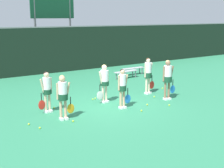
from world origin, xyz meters
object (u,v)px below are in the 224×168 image
object	(u,v)px
player_3	(47,89)
tennis_ball_3	(73,121)
bench_courtside	(126,72)
player_0	(63,93)
tennis_ball_1	(40,128)
player_2	(168,76)
tennis_ball_5	(154,97)
tennis_ball_9	(95,98)
tennis_ball_6	(141,111)
tennis_ball_7	(54,108)
tennis_ball_10	(162,88)
tennis_ball_8	(29,124)
player_4	(104,80)
tennis_ball_0	(147,105)
tennis_ball_4	(169,105)
player_5	(148,73)
bench_far	(133,69)
scoreboard	(53,12)
tennis_ball_2	(93,99)

from	to	relation	value
player_3	tennis_ball_3	world-z (taller)	player_3
bench_courtside	player_0	distance (m)	8.21
tennis_ball_1	tennis_ball_3	bearing A→B (deg)	-0.42
player_2	tennis_ball_5	size ratio (longest dim) A/B	28.22
player_2	tennis_ball_9	distance (m)	3.44
player_2	tennis_ball_6	distance (m)	2.50
tennis_ball_7	tennis_ball_10	bearing A→B (deg)	0.82
tennis_ball_6	tennis_ball_8	world-z (taller)	tennis_ball_8
bench_courtside	tennis_ball_7	size ratio (longest dim) A/B	23.90
player_4	tennis_ball_1	size ratio (longest dim) A/B	24.43
tennis_ball_0	tennis_ball_4	xyz separation A→B (m)	(0.72, -0.58, 0.00)
tennis_ball_8	tennis_ball_10	xyz separation A→B (m)	(7.70, 1.43, 0.00)
tennis_ball_8	tennis_ball_1	bearing A→B (deg)	-72.80
tennis_ball_1	tennis_ball_4	size ratio (longest dim) A/B	1.01
player_5	tennis_ball_4	world-z (taller)	player_5
tennis_ball_1	bench_far	bearing A→B (deg)	34.68
tennis_ball_5	tennis_ball_6	size ratio (longest dim) A/B	0.94
player_0	tennis_ball_5	xyz separation A→B (m)	(4.90, 0.51, -0.95)
scoreboard	tennis_ball_4	xyz separation A→B (m)	(0.08, -11.45, -3.99)
scoreboard	tennis_ball_10	xyz separation A→B (m)	(2.04, -8.96, -3.99)
player_4	tennis_ball_8	world-z (taller)	player_4
player_5	tennis_ball_10	bearing A→B (deg)	8.12
tennis_ball_7	player_3	bearing A→B (deg)	-142.60
bench_courtside	tennis_ball_9	size ratio (longest dim) A/B	25.30
tennis_ball_7	tennis_ball_4	bearing A→B (deg)	-29.81
player_0	player_3	xyz separation A→B (m)	(-0.13, 1.17, -0.02)
tennis_ball_7	tennis_ball_9	distance (m)	2.21
tennis_ball_3	tennis_ball_6	distance (m)	2.87
tennis_ball_4	tennis_ball_8	distance (m)	5.84
scoreboard	player_4	world-z (taller)	scoreboard
tennis_ball_4	tennis_ball_9	size ratio (longest dim) A/B	1.03
bench_far	tennis_ball_7	distance (m)	8.43
tennis_ball_0	tennis_ball_7	distance (m)	3.92
player_3	tennis_ball_7	xyz separation A→B (m)	(0.41, 0.31, -0.93)
tennis_ball_1	tennis_ball_8	size ratio (longest dim) A/B	0.99
tennis_ball_7	tennis_ball_9	world-z (taller)	tennis_ball_7
tennis_ball_0	tennis_ball_3	world-z (taller)	tennis_ball_0
tennis_ball_5	tennis_ball_8	world-z (taller)	tennis_ball_8
scoreboard	player_4	xyz separation A→B (m)	(-1.88, -9.42, -3.02)
tennis_ball_3	tennis_ball_1	bearing A→B (deg)	179.58
tennis_ball_10	tennis_ball_2	bearing A→B (deg)	177.73
bench_courtside	player_2	size ratio (longest dim) A/B	0.93
player_4	tennis_ball_6	bearing A→B (deg)	-86.21
player_3	player_5	bearing A→B (deg)	-7.29
player_4	tennis_ball_0	world-z (taller)	player_4
bench_far	tennis_ball_9	world-z (taller)	bench_far
tennis_ball_9	tennis_ball_4	bearing A→B (deg)	-53.78
player_4	player_0	bearing A→B (deg)	-166.17
bench_far	tennis_ball_5	distance (m)	5.79
player_5	tennis_ball_5	size ratio (longest dim) A/B	27.54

